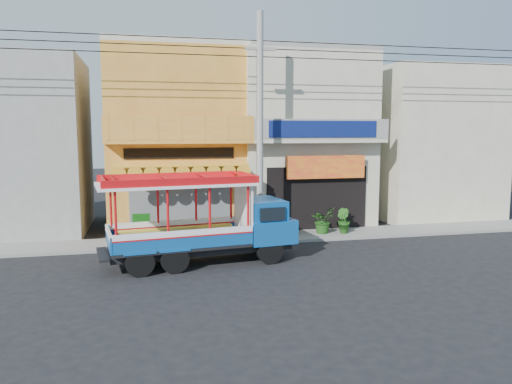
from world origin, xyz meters
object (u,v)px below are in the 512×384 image
green_sign (142,229)px  potted_plant_b (343,221)px  potted_plant_a (323,220)px  songthaew_truck (214,220)px  potted_plant_c (344,219)px  utility_pole (264,116)px

green_sign → potted_plant_b: potted_plant_b is taller
potted_plant_a → songthaew_truck: bearing=179.0°
green_sign → songthaew_truck: bearing=-55.9°
songthaew_truck → green_sign: (-2.42, 3.57, -0.90)m
green_sign → potted_plant_b: size_ratio=1.00×
potted_plant_c → green_sign: bearing=-61.4°
songthaew_truck → potted_plant_c: bearing=30.2°
utility_pole → potted_plant_a: (2.78, 0.75, -4.35)m
songthaew_truck → potted_plant_a: bearing=32.1°
utility_pole → potted_plant_a: utility_pole is taller
songthaew_truck → potted_plant_b: 6.77m
songthaew_truck → potted_plant_b: bearing=26.8°
utility_pole → green_sign: bearing=167.0°
utility_pole → green_sign: utility_pole is taller
songthaew_truck → potted_plant_b: size_ratio=6.34×
songthaew_truck → potted_plant_b: (6.00, 3.03, -0.81)m
songthaew_truck → potted_plant_a: 6.11m
potted_plant_c → songthaew_truck: bearing=-31.8°
green_sign → potted_plant_c: (8.72, 0.09, 0.05)m
potted_plant_a → potted_plant_c: (1.16, 0.44, -0.07)m
potted_plant_b → potted_plant_a: bearing=58.0°
potted_plant_b → potted_plant_c: 0.71m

